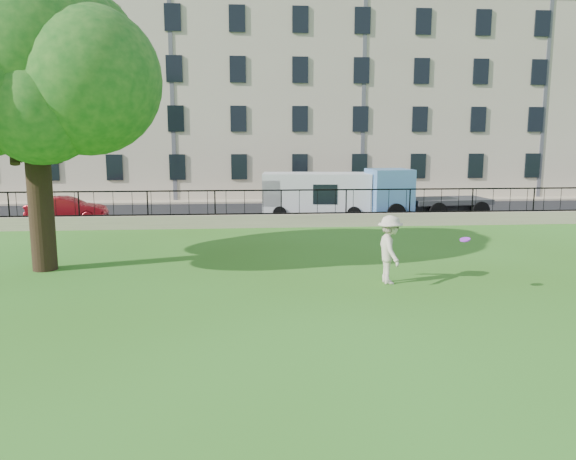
{
  "coord_description": "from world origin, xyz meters",
  "views": [
    {
      "loc": [
        -1.77,
        -13.37,
        4.13
      ],
      "look_at": [
        -0.39,
        3.5,
        1.29
      ],
      "focal_mm": 35.0,
      "sensor_mm": 36.0,
      "label": 1
    }
  ],
  "objects": [
    {
      "name": "sidewalk",
      "position": [
        0.0,
        21.9,
        0.06
      ],
      "size": [
        60.0,
        1.4,
        0.12
      ],
      "primitive_type": "cube",
      "color": "tan",
      "rests_on": "ground"
    },
    {
      "name": "white_van",
      "position": [
        2.0,
        14.95,
        1.14
      ],
      "size": [
        5.59,
        2.61,
        2.27
      ],
      "primitive_type": "cube",
      "rotation": [
        0.0,
        0.0,
        -0.09
      ],
      "color": "silver",
      "rests_on": "street"
    },
    {
      "name": "red_sedan",
      "position": [
        -10.25,
        14.4,
        0.61
      ],
      "size": [
        3.75,
        1.47,
        1.22
      ],
      "primitive_type": "imported",
      "rotation": [
        0.0,
        0.0,
        1.62
      ],
      "color": "maroon",
      "rests_on": "street"
    },
    {
      "name": "retaining_wall",
      "position": [
        0.0,
        12.0,
        0.3
      ],
      "size": [
        50.0,
        0.4,
        0.6
      ],
      "primitive_type": "cube",
      "color": "tan",
      "rests_on": "ground"
    },
    {
      "name": "street",
      "position": [
        0.0,
        16.7,
        0.01
      ],
      "size": [
        60.0,
        9.0,
        0.01
      ],
      "primitive_type": "cube",
      "color": "black",
      "rests_on": "ground"
    },
    {
      "name": "ground",
      "position": [
        0.0,
        0.0,
        0.0
      ],
      "size": [
        120.0,
        120.0,
        0.0
      ],
      "primitive_type": "plane",
      "color": "#346117",
      "rests_on": "ground"
    },
    {
      "name": "building_row",
      "position": [
        0.0,
        27.57,
        6.92
      ],
      "size": [
        56.4,
        10.4,
        13.8
      ],
      "color": "beige",
      "rests_on": "ground"
    },
    {
      "name": "tree",
      "position": [
        -8.07,
        4.35,
        6.29
      ],
      "size": [
        7.83,
        6.03,
        9.55
      ],
      "color": "black",
      "rests_on": "ground"
    },
    {
      "name": "blue_truck",
      "position": [
        7.56,
        14.4,
        1.25
      ],
      "size": [
        6.15,
        2.7,
        2.5
      ],
      "primitive_type": "cube",
      "rotation": [
        0.0,
        0.0,
        0.1
      ],
      "color": "#5080BB",
      "rests_on": "street"
    },
    {
      "name": "iron_railing",
      "position": [
        0.0,
        12.0,
        1.15
      ],
      "size": [
        50.0,
        0.05,
        1.13
      ],
      "color": "black",
      "rests_on": "retaining_wall"
    },
    {
      "name": "frisbee",
      "position": [
        4.0,
        0.55,
        1.47
      ],
      "size": [
        0.35,
        0.35,
        0.12
      ],
      "primitive_type": "cylinder",
      "rotation": [
        0.21,
        -0.14,
        -0.38
      ],
      "color": "#A728E6"
    },
    {
      "name": "man",
      "position": [
        2.36,
        1.83,
        0.97
      ],
      "size": [
        0.76,
        1.27,
        1.94
      ],
      "primitive_type": "imported",
      "rotation": [
        0.0,
        0.0,
        1.6
      ],
      "color": "beige",
      "rests_on": "ground"
    }
  ]
}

